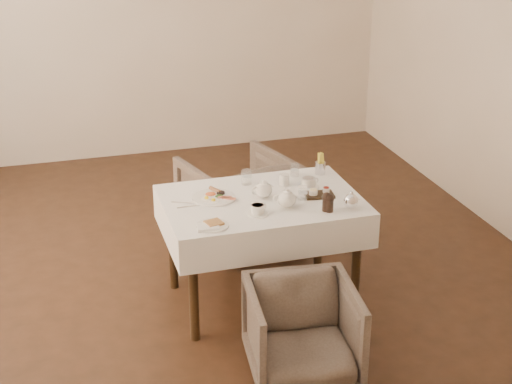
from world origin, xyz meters
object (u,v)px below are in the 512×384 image
object	(u,v)px
table	(262,215)
breakfast_plate	(214,197)
armchair_near	(302,332)
armchair_far	(239,201)
teapot_centre	(263,188)

from	to	relation	value
table	breakfast_plate	size ratio (longest dim) A/B	4.53
table	armchair_near	bearing A→B (deg)	-91.20
armchair_near	armchair_far	distance (m)	1.77
armchair_far	breakfast_plate	bearing A→B (deg)	48.36
armchair_near	breakfast_plate	xyz separation A→B (m)	(-0.28, 0.98, 0.48)
armchair_far	breakfast_plate	xyz separation A→B (m)	(-0.38, -0.79, 0.41)
armchair_far	armchair_near	bearing A→B (deg)	70.86
table	teapot_centre	xyz separation A→B (m)	(0.02, 0.03, 0.18)
armchair_near	armchair_far	xyz separation A→B (m)	(0.11, 1.76, 0.07)
table	armchair_far	bearing A→B (deg)	84.25
teapot_centre	armchair_far	bearing A→B (deg)	74.53
armchair_far	table	bearing A→B (deg)	68.62
armchair_near	teapot_centre	distance (m)	1.04
breakfast_plate	armchair_near	bearing A→B (deg)	-75.05
table	breakfast_plate	world-z (taller)	breakfast_plate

